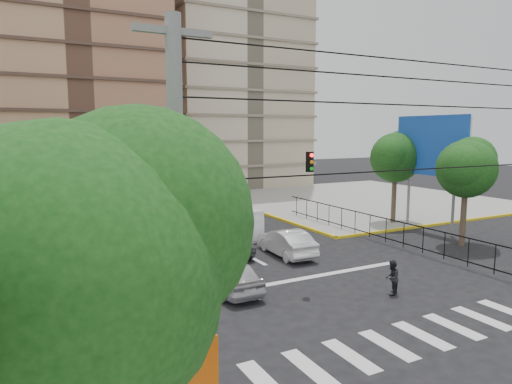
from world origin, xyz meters
TOP-DOWN VIEW (x-y plane):
  - ground at (0.00, 0.00)m, footprint 160.00×160.00m
  - sidewalk_ne at (20.00, 20.00)m, footprint 26.00×26.00m
  - crosswalk_stripes at (0.00, -6.00)m, footprint 12.00×2.40m
  - stop_line at (0.00, 1.20)m, footprint 13.00×0.40m
  - tower_beige at (14.00, 40.00)m, footprint 17.00×16.00m
  - park_fence at (9.00, 4.50)m, footprint 0.10×22.50m
  - billboard at (14.45, 6.00)m, footprint 0.36×6.20m
  - tree_sw_near at (-10.90, -9.99)m, footprint 5.63×4.60m
  - tree_park_a at (13.08, 2.01)m, footprint 4.41×3.60m
  - tree_park_c at (14.09, 9.01)m, footprint 4.65×3.80m
  - tree_tudor at (-11.90, 16.01)m, footprint 5.39×4.40m
  - traffic_light_nw at (-7.80, 7.80)m, footprint 0.28×0.22m
  - traffic_light_hanging at (0.00, -2.04)m, footprint 18.00×9.12m
  - utility_pole_sw at (-9.00, -9.00)m, footprint 1.40×0.28m
  - van_right_lane at (1.48, 10.50)m, footprint 1.95×4.57m
  - van_left_lane at (-3.01, 20.12)m, footprint 1.98×4.70m
  - car_silver_front_left at (-3.37, 1.37)m, footprint 1.85×4.54m
  - car_white_front_right at (2.00, 5.22)m, footprint 1.84×4.75m
  - car_grey_mid_left at (-1.46, 6.90)m, footprint 2.80×4.99m
  - car_silver_rear_left at (-2.74, 15.00)m, footprint 2.54×5.34m
  - car_darkgrey_mid_right at (2.96, 15.69)m, footprint 1.89×4.45m
  - car_white_rear_right at (1.68, 20.67)m, footprint 1.92×4.18m
  - pedestrian_crosswalk at (2.74, -2.48)m, footprint 0.95×0.91m

SIDE VIEW (x-z plane):
  - ground at x=0.00m, z-range 0.00..0.00m
  - park_fence at x=9.00m, z-range -0.83..0.83m
  - crosswalk_stripes at x=0.00m, z-range 0.00..0.01m
  - stop_line at x=0.00m, z-range 0.00..0.01m
  - sidewalk_ne at x=20.00m, z-range 0.00..0.15m
  - car_grey_mid_left at x=-1.46m, z-range 0.00..1.32m
  - car_white_rear_right at x=1.68m, z-range 0.00..1.33m
  - car_darkgrey_mid_right at x=2.96m, z-range 0.00..1.50m
  - car_silver_rear_left at x=-2.74m, z-range 0.00..1.50m
  - car_silver_front_left at x=-3.37m, z-range 0.00..1.54m
  - car_white_front_right at x=2.00m, z-range 0.00..1.54m
  - pedestrian_crosswalk at x=2.74m, z-range 0.00..1.55m
  - van_right_lane at x=1.48m, z-range -0.03..2.02m
  - van_left_lane at x=-3.01m, z-range -0.03..2.07m
  - traffic_light_nw at x=-7.80m, z-range 0.91..5.31m
  - utility_pole_sw at x=-9.00m, z-range 0.27..9.27m
  - tree_park_a at x=13.08m, z-range 1.60..8.42m
  - tree_tudor at x=-11.90m, z-range 1.50..8.93m
  - tree_sw_near at x=-10.90m, z-range 1.48..9.06m
  - tree_park_c at x=14.09m, z-range 1.71..8.96m
  - traffic_light_hanging at x=0.00m, z-range 5.44..6.36m
  - billboard at x=14.45m, z-range 1.95..10.05m
  - tower_beige at x=14.00m, z-range 0.00..48.00m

